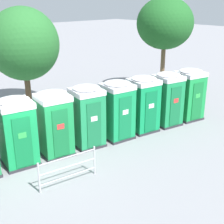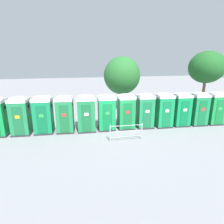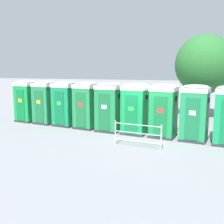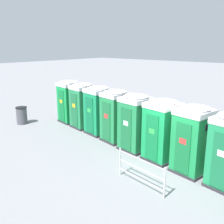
{
  "view_description": "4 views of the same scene",
  "coord_description": "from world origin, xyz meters",
  "px_view_note": "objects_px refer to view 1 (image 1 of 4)",
  "views": [
    {
      "loc": [
        -5.02,
        -9.66,
        5.75
      ],
      "look_at": [
        3.29,
        -0.48,
        1.22
      ],
      "focal_mm": 50.0,
      "sensor_mm": 36.0,
      "label": 1
    },
    {
      "loc": [
        -4.08,
        -11.31,
        4.42
      ],
      "look_at": [
        -0.3,
        0.1,
        1.26
      ],
      "focal_mm": 28.0,
      "sensor_mm": 36.0,
      "label": 2
    },
    {
      "loc": [
        1.97,
        -12.47,
        3.25
      ],
      "look_at": [
        -1.98,
        0.37,
        1.0
      ],
      "focal_mm": 42.0,
      "sensor_mm": 36.0,
      "label": 3
    },
    {
      "loc": [
        4.37,
        -8.71,
        4.62
      ],
      "look_at": [
        -3.78,
        0.66,
        1.4
      ],
      "focal_mm": 42.0,
      "sensor_mm": 36.0,
      "label": 4
    }
  ],
  "objects_px": {
    "portapotty_8": "(117,110)",
    "street_tree_1": "(165,24)",
    "portapotty_6": "(54,123)",
    "portapotty_10": "(167,99)",
    "portapotty_11": "(189,94)",
    "portapotty_9": "(143,104)",
    "street_tree_0": "(24,44)",
    "portapotty_7": "(87,116)",
    "event_barrier": "(68,168)",
    "portapotty_5": "(17,131)"
  },
  "relations": [
    {
      "from": "street_tree_0",
      "to": "portapotty_10",
      "type": "bearing_deg",
      "value": -61.01
    },
    {
      "from": "portapotty_8",
      "to": "event_barrier",
      "type": "distance_m",
      "value": 4.02
    },
    {
      "from": "portapotty_6",
      "to": "portapotty_7",
      "type": "bearing_deg",
      "value": -8.74
    },
    {
      "from": "portapotty_10",
      "to": "event_barrier",
      "type": "height_order",
      "value": "portapotty_10"
    },
    {
      "from": "portapotty_10",
      "to": "portapotty_11",
      "type": "xyz_separation_m",
      "value": [
        1.4,
        -0.24,
        -0.0
      ]
    },
    {
      "from": "portapotty_11",
      "to": "portapotty_8",
      "type": "bearing_deg",
      "value": 170.48
    },
    {
      "from": "street_tree_1",
      "to": "street_tree_0",
      "type": "bearing_deg",
      "value": 158.16
    },
    {
      "from": "portapotty_5",
      "to": "portapotty_9",
      "type": "height_order",
      "value": "same"
    },
    {
      "from": "portapotty_6",
      "to": "portapotty_10",
      "type": "distance_m",
      "value": 5.7
    },
    {
      "from": "portapotty_7",
      "to": "street_tree_0",
      "type": "height_order",
      "value": "street_tree_0"
    },
    {
      "from": "event_barrier",
      "to": "portapotty_6",
      "type": "bearing_deg",
      "value": 68.06
    },
    {
      "from": "portapotty_9",
      "to": "street_tree_1",
      "type": "xyz_separation_m",
      "value": [
        5.42,
        3.32,
        3.03
      ]
    },
    {
      "from": "portapotty_8",
      "to": "event_barrier",
      "type": "relative_size",
      "value": 1.24
    },
    {
      "from": "portapotty_8",
      "to": "street_tree_1",
      "type": "relative_size",
      "value": 0.43
    },
    {
      "from": "portapotty_6",
      "to": "portapotty_7",
      "type": "relative_size",
      "value": 1.0
    },
    {
      "from": "portapotty_6",
      "to": "street_tree_0",
      "type": "relative_size",
      "value": 0.47
    },
    {
      "from": "portapotty_7",
      "to": "event_barrier",
      "type": "distance_m",
      "value": 2.98
    },
    {
      "from": "portapotty_5",
      "to": "portapotty_7",
      "type": "relative_size",
      "value": 1.0
    },
    {
      "from": "event_barrier",
      "to": "portapotty_11",
      "type": "bearing_deg",
      "value": 6.17
    },
    {
      "from": "street_tree_1",
      "to": "portapotty_11",
      "type": "bearing_deg",
      "value": -124.25
    },
    {
      "from": "portapotty_6",
      "to": "portapotty_10",
      "type": "xyz_separation_m",
      "value": [
        5.62,
        -0.96,
        -0.0
      ]
    },
    {
      "from": "street_tree_0",
      "to": "event_barrier",
      "type": "height_order",
      "value": "street_tree_0"
    },
    {
      "from": "portapotty_9",
      "to": "portapotty_11",
      "type": "distance_m",
      "value": 2.85
    },
    {
      "from": "portapotty_8",
      "to": "street_tree_0",
      "type": "distance_m",
      "value": 6.66
    },
    {
      "from": "portapotty_7",
      "to": "portapotty_9",
      "type": "relative_size",
      "value": 1.0
    },
    {
      "from": "street_tree_1",
      "to": "portapotty_8",
      "type": "bearing_deg",
      "value": -155.38
    },
    {
      "from": "portapotty_9",
      "to": "portapotty_11",
      "type": "height_order",
      "value": "same"
    },
    {
      "from": "portapotty_7",
      "to": "portapotty_10",
      "type": "xyz_separation_m",
      "value": [
        4.21,
        -0.75,
        -0.0
      ]
    },
    {
      "from": "portapotty_6",
      "to": "portapotty_9",
      "type": "relative_size",
      "value": 1.0
    },
    {
      "from": "street_tree_0",
      "to": "portapotty_6",
      "type": "bearing_deg",
      "value": -108.47
    },
    {
      "from": "portapotty_7",
      "to": "portapotty_8",
      "type": "relative_size",
      "value": 1.0
    },
    {
      "from": "portapotty_8",
      "to": "street_tree_0",
      "type": "relative_size",
      "value": 0.47
    },
    {
      "from": "portapotty_10",
      "to": "portapotty_6",
      "type": "bearing_deg",
      "value": 170.29
    },
    {
      "from": "portapotty_5",
      "to": "portapotty_9",
      "type": "bearing_deg",
      "value": -9.13
    },
    {
      "from": "portapotty_10",
      "to": "street_tree_1",
      "type": "relative_size",
      "value": 0.43
    },
    {
      "from": "street_tree_1",
      "to": "portapotty_7",
      "type": "bearing_deg",
      "value": -160.91
    },
    {
      "from": "portapotty_5",
      "to": "street_tree_0",
      "type": "bearing_deg",
      "value": 58.93
    },
    {
      "from": "street_tree_1",
      "to": "portapotty_9",
      "type": "bearing_deg",
      "value": -148.48
    },
    {
      "from": "portapotty_7",
      "to": "event_barrier",
      "type": "relative_size",
      "value": 1.24
    },
    {
      "from": "portapotty_5",
      "to": "portapotty_10",
      "type": "height_order",
      "value": "same"
    },
    {
      "from": "portapotty_6",
      "to": "event_barrier",
      "type": "relative_size",
      "value": 1.24
    },
    {
      "from": "portapotty_8",
      "to": "portapotty_5",
      "type": "bearing_deg",
      "value": 170.42
    },
    {
      "from": "street_tree_1",
      "to": "event_barrier",
      "type": "xyz_separation_m",
      "value": [
        -10.46,
        -4.68,
        -3.74
      ]
    },
    {
      "from": "portapotty_8",
      "to": "portapotty_7",
      "type": "bearing_deg",
      "value": 168.58
    },
    {
      "from": "portapotty_10",
      "to": "portapotty_11",
      "type": "bearing_deg",
      "value": -9.86
    },
    {
      "from": "street_tree_1",
      "to": "portapotty_5",
      "type": "bearing_deg",
      "value": -167.65
    },
    {
      "from": "portapotty_10",
      "to": "portapotty_11",
      "type": "relative_size",
      "value": 1.0
    },
    {
      "from": "portapotty_5",
      "to": "portapotty_8",
      "type": "relative_size",
      "value": 1.0
    },
    {
      "from": "portapotty_11",
      "to": "event_barrier",
      "type": "height_order",
      "value": "portapotty_11"
    },
    {
      "from": "portapotty_6",
      "to": "portapotty_8",
      "type": "xyz_separation_m",
      "value": [
        2.81,
        -0.5,
        -0.0
      ]
    }
  ]
}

